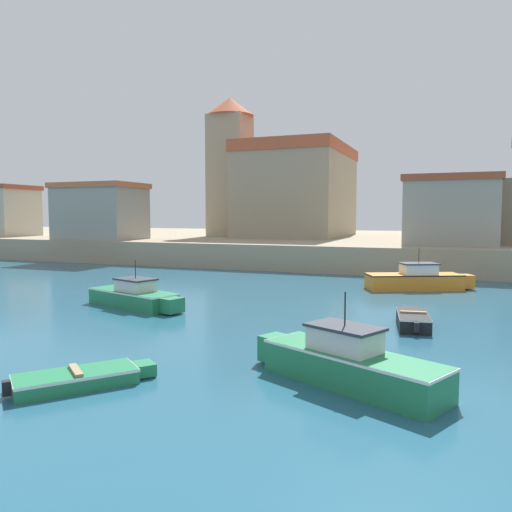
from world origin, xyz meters
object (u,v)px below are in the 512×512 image
Objects in this scene: motorboat_orange_4 at (417,279)px; harbor_shed_near_wharf at (100,211)px; motorboat_green_1 at (347,362)px; dinghy_green_0 at (80,378)px; harbor_shed_far_end at (450,210)px; church at (287,187)px; dinghy_black_3 at (413,319)px; motorboat_green_2 at (135,296)px.

motorboat_orange_4 is 0.78× the size of harbor_shed_near_wharf.
dinghy_green_0 is at bearing -157.45° from motorboat_green_1.
dinghy_green_0 is 0.48× the size of harbor_shed_far_end.
motorboat_orange_4 is 0.88× the size of harbor_shed_far_end.
motorboat_green_1 is 43.79m from church.
church reaches higher than harbor_shed_near_wharf.
motorboat_green_2 is at bearing -178.10° from dinghy_black_3.
dinghy_green_0 is 11.37m from motorboat_green_2.
motorboat_green_2 reaches higher than dinghy_black_3.
dinghy_green_0 is 0.22× the size of church.
dinghy_green_0 is 38.08m from harbor_shed_near_wharf.
church reaches higher than dinghy_green_0.
motorboat_green_1 reaches higher than motorboat_green_2.
harbor_shed_near_wharf is (-30.81, 19.39, 4.53)m from dinghy_black_3.
motorboat_orange_4 is 0.41× the size of church.
church reaches higher than dinghy_black_3.
harbor_shed_far_end is at bearing 4.83° from harbor_shed_near_wharf.
motorboat_orange_4 is at bearing 92.74° from dinghy_black_3.
motorboat_green_2 is at bearing -138.38° from motorboat_orange_4.
harbor_shed_near_wharf is 1.14× the size of harbor_shed_far_end.
motorboat_green_2 is 26.95m from harbor_shed_far_end.
harbor_shed_far_end is at bearing 74.85° from dinghy_green_0.
motorboat_green_2 is 0.72× the size of harbor_shed_near_wharf.
harbor_shed_far_end is (8.81, 32.56, 4.63)m from dinghy_green_0.
motorboat_orange_4 is (-0.51, 10.63, 0.30)m from dinghy_black_3.
motorboat_green_1 is 13.92m from motorboat_green_2.
motorboat_green_1 is 1.64× the size of dinghy_black_3.
harbor_shed_near_wharf reaches higher than motorboat_green_2.
motorboat_green_1 is 0.37× the size of church.
dinghy_black_3 is 22.59m from harbor_shed_far_end.
motorboat_green_2 is at bearing 117.99° from dinghy_green_0.
church is at bearing 42.14° from harbor_shed_near_wharf.
church is at bearing 110.04° from motorboat_green_1.
motorboat_green_2 is 0.82× the size of harbor_shed_far_end.
harbor_shed_far_end reaches higher than motorboat_green_1.
motorboat_green_2 is 1.71× the size of dinghy_black_3.
harbor_shed_far_end is at bearing 57.87° from motorboat_green_2.
dinghy_black_3 is at bearing -93.10° from harbor_shed_far_end.
motorboat_orange_4 is 31.82m from harbor_shed_near_wharf.
motorboat_green_2 is 0.93× the size of motorboat_orange_4.
dinghy_green_0 is 22.26m from motorboat_orange_4.
church reaches higher than motorboat_orange_4.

